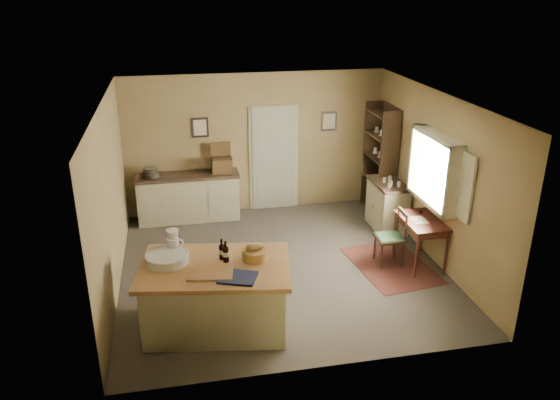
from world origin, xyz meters
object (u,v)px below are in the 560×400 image
Objects in this scene: work_island at (215,294)px; desk_chair at (389,238)px; right_cabinet at (387,205)px; writing_desk at (421,225)px; shelving_unit at (382,160)px; sideboard at (189,196)px.

desk_chair is at bearing 31.86° from work_island.
right_cabinet is (3.35, 2.49, -0.02)m from work_island.
writing_desk is 1.41m from right_cabinet.
work_island is 2.22× the size of writing_desk.
right_cabinet reaches higher than writing_desk.
desk_chair is (-0.48, 0.09, -0.22)m from writing_desk.
desk_chair is 0.42× the size of shelving_unit.
writing_desk is at bearing -94.11° from shelving_unit.
work_island is 3.61m from sideboard.
right_cabinet is (0.48, 1.30, 0.01)m from desk_chair.
right_cabinet reaches higher than desk_chair.
writing_desk is at bearing 27.57° from work_island.
work_island is 4.82m from shelving_unit.
writing_desk is 0.94× the size of right_cabinet.
shelving_unit is at bearing -5.36° from sideboard.
work_island is 3.53m from writing_desk.
desk_chair is 0.91× the size of right_cabinet.
sideboard is at bearing 143.53° from desk_chair.
writing_desk is 2.20m from shelving_unit.
shelving_unit is (0.16, 2.16, 0.39)m from writing_desk.
sideboard is (-0.19, 3.60, -0.00)m from work_island.
writing_desk is (3.36, 1.09, 0.19)m from work_island.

